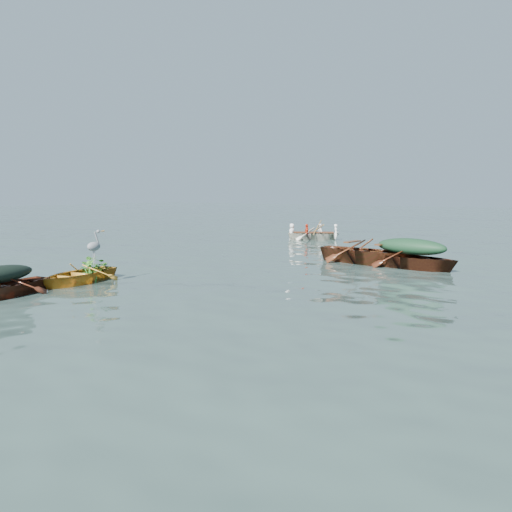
{
  "coord_description": "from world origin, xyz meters",
  "views": [
    {
      "loc": [
        7.71,
        -10.35,
        2.44
      ],
      "look_at": [
        -0.6,
        1.95,
        0.5
      ],
      "focal_mm": 35.0,
      "sensor_mm": 36.0,
      "label": 1
    }
  ],
  "objects_px": {
    "green_tarp_boat": "(410,268)",
    "heron": "(94,252)",
    "yellow_dinghy": "(78,283)",
    "rowed_boat": "(314,240)",
    "open_wooden_boat": "(367,264)"
  },
  "relations": [
    {
      "from": "green_tarp_boat",
      "to": "heron",
      "type": "relative_size",
      "value": 4.5
    },
    {
      "from": "yellow_dinghy",
      "to": "green_tarp_boat",
      "type": "bearing_deg",
      "value": 40.62
    },
    {
      "from": "heron",
      "to": "rowed_boat",
      "type": "bearing_deg",
      "value": 85.37
    },
    {
      "from": "yellow_dinghy",
      "to": "rowed_boat",
      "type": "distance_m",
      "value": 14.12
    },
    {
      "from": "yellow_dinghy",
      "to": "open_wooden_boat",
      "type": "relative_size",
      "value": 0.63
    },
    {
      "from": "yellow_dinghy",
      "to": "rowed_boat",
      "type": "bearing_deg",
      "value": 83.16
    },
    {
      "from": "rowed_boat",
      "to": "heron",
      "type": "distance_m",
      "value": 14.04
    },
    {
      "from": "green_tarp_boat",
      "to": "heron",
      "type": "height_order",
      "value": "heron"
    },
    {
      "from": "green_tarp_boat",
      "to": "rowed_boat",
      "type": "bearing_deg",
      "value": 53.46
    },
    {
      "from": "heron",
      "to": "open_wooden_boat",
      "type": "bearing_deg",
      "value": 51.09
    },
    {
      "from": "rowed_boat",
      "to": "heron",
      "type": "relative_size",
      "value": 3.89
    },
    {
      "from": "yellow_dinghy",
      "to": "heron",
      "type": "relative_size",
      "value": 3.29
    },
    {
      "from": "green_tarp_boat",
      "to": "open_wooden_boat",
      "type": "xyz_separation_m",
      "value": [
        -1.53,
        0.2,
        0.0
      ]
    },
    {
      "from": "yellow_dinghy",
      "to": "rowed_boat",
      "type": "height_order",
      "value": "rowed_boat"
    },
    {
      "from": "yellow_dinghy",
      "to": "green_tarp_boat",
      "type": "distance_m",
      "value": 9.97
    }
  ]
}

